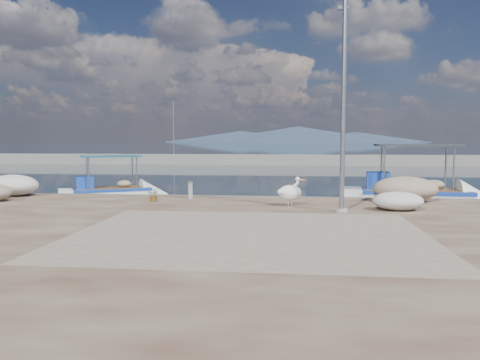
% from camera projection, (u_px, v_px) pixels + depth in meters
% --- Properties ---
extents(ground, '(1400.00, 1400.00, 0.00)m').
position_uv_depth(ground, '(227.00, 230.00, 15.10)').
color(ground, '#162635').
rests_on(ground, ground).
extents(quay, '(44.00, 22.00, 0.50)m').
position_uv_depth(quay, '(185.00, 276.00, 9.13)').
color(quay, '#43261D').
rests_on(quay, ground).
extents(quay_patch, '(9.00, 7.00, 0.01)m').
position_uv_depth(quay_patch, '(249.00, 234.00, 11.97)').
color(quay_patch, gray).
rests_on(quay_patch, quay).
extents(breakwater, '(120.00, 2.20, 7.50)m').
position_uv_depth(breakwater, '(274.00, 160.00, 54.66)').
color(breakwater, gray).
rests_on(breakwater, ground).
extents(mountains, '(370.00, 280.00, 22.00)m').
position_uv_depth(mountains, '(294.00, 135.00, 657.48)').
color(mountains, '#28384C').
rests_on(mountains, ground).
extents(boat_left, '(5.34, 3.95, 2.48)m').
position_uv_depth(boat_left, '(111.00, 194.00, 23.53)').
color(boat_left, white).
rests_on(boat_left, ground).
extents(boat_right, '(6.78, 2.84, 3.17)m').
position_uv_depth(boat_right, '(413.00, 198.00, 21.51)').
color(boat_right, white).
rests_on(boat_right, ground).
extents(pelican, '(1.12, 0.77, 1.07)m').
position_uv_depth(pelican, '(290.00, 192.00, 17.00)').
color(pelican, tan).
rests_on(pelican, quay).
extents(lamp_post, '(0.44, 0.96, 7.00)m').
position_uv_depth(lamp_post, '(343.00, 113.00, 15.45)').
color(lamp_post, gray).
rests_on(lamp_post, quay).
extents(bollard_near, '(0.24, 0.24, 0.73)m').
position_uv_depth(bollard_near, '(190.00, 189.00, 19.16)').
color(bollard_near, gray).
rests_on(bollard_near, quay).
extents(bollard_far, '(0.26, 0.26, 0.79)m').
position_uv_depth(bollard_far, '(14.00, 186.00, 20.26)').
color(bollard_far, gray).
rests_on(bollard_far, quay).
extents(potted_plant, '(0.55, 0.50, 0.52)m').
position_uv_depth(potted_plant, '(154.00, 195.00, 18.22)').
color(potted_plant, '#33722D').
rests_on(potted_plant, quay).
extents(net_pile_a, '(2.24, 1.63, 0.92)m').
position_uv_depth(net_pile_a, '(13.00, 185.00, 20.09)').
color(net_pile_a, silver).
rests_on(net_pile_a, quay).
extents(net_pile_d, '(1.72, 1.29, 0.64)m').
position_uv_depth(net_pile_d, '(398.00, 201.00, 15.98)').
color(net_pile_d, silver).
rests_on(net_pile_d, quay).
extents(net_pile_c, '(2.49, 1.78, 0.98)m').
position_uv_depth(net_pile_c, '(405.00, 189.00, 18.30)').
color(net_pile_c, tan).
rests_on(net_pile_c, quay).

